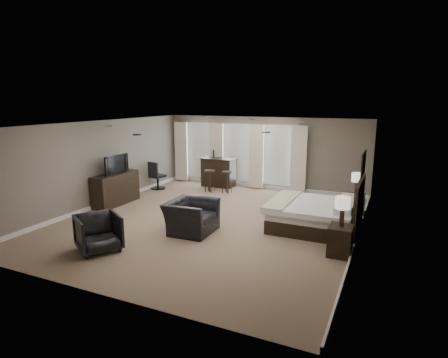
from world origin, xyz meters
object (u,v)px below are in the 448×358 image
at_px(nightstand_far, 355,206).
at_px(bar_stool_left, 210,181).
at_px(desk_chair, 158,175).
at_px(armchair_far, 98,231).
at_px(bed, 313,202).
at_px(dresser, 116,189).
at_px(lamp_near, 342,212).
at_px(bar_counter, 218,172).
at_px(nightstand_near, 340,241).
at_px(bar_stool_right, 227,182).
at_px(lamp_far, 357,184).
at_px(tv, 115,171).
at_px(armchair_near, 191,211).

relative_size(nightstand_far, bar_stool_left, 0.80).
bearing_deg(desk_chair, armchair_far, 123.08).
bearing_deg(bed, armchair_far, -138.74).
distance_m(nightstand_far, dresser, 7.15).
bearing_deg(desk_chair, bar_stool_left, -156.56).
distance_m(lamp_near, bar_counter, 6.91).
bearing_deg(armchair_far, nightstand_far, -12.58).
relative_size(bed, nightstand_near, 3.37).
bearing_deg(nightstand_far, lamp_near, -90.00).
height_order(bed, bar_stool_right, bed).
distance_m(lamp_near, bar_stool_right, 5.85).
relative_size(lamp_far, dresser, 0.37).
height_order(nightstand_far, bar_counter, bar_counter).
height_order(bar_counter, desk_chair, bar_counter).
bearing_deg(bar_stool_left, lamp_near, -36.99).
distance_m(armchair_far, desk_chair, 5.70).
bearing_deg(lamp_far, armchair_far, -134.50).
relative_size(nightstand_near, bar_stool_left, 0.81).
height_order(lamp_near, desk_chair, lamp_near).
relative_size(lamp_near, bar_stool_left, 0.81).
xyz_separation_m(lamp_near, bar_counter, (-5.08, 4.67, -0.41)).
height_order(nightstand_near, tv, tv).
distance_m(bar_stool_left, bar_stool_right, 0.63).
relative_size(bed, tv, 2.08).
xyz_separation_m(nightstand_far, dresser, (-6.92, -1.79, 0.17)).
xyz_separation_m(lamp_near, lamp_far, (0.00, 2.90, -0.01)).
xyz_separation_m(tv, bar_stool_left, (1.94, 2.64, -0.65)).
bearing_deg(lamp_far, bar_stool_left, 170.32).
height_order(armchair_far, bar_stool_left, armchair_far).
bearing_deg(bar_counter, bar_stool_right, -48.16).
height_order(bar_counter, bar_stool_left, bar_counter).
distance_m(bed, dresser, 6.04).
xyz_separation_m(armchair_near, bar_counter, (-1.54, 4.75, 0.01)).
bearing_deg(desk_chair, tv, 100.45).
relative_size(armchair_near, bar_counter, 0.98).
relative_size(lamp_near, desk_chair, 0.62).
height_order(bed, bar_stool_left, bed).
bearing_deg(armchair_near, tv, 68.47).
bearing_deg(desk_chair, nightstand_near, 165.40).
height_order(bar_stool_left, desk_chair, desk_chair).
relative_size(tv, desk_chair, 1.00).
relative_size(armchair_far, bar_stool_right, 1.16).
xyz_separation_m(lamp_near, armchair_far, (-4.77, -1.95, -0.50)).
distance_m(nightstand_far, armchair_far, 6.81).
bearing_deg(nightstand_far, dresser, -165.52).
height_order(dresser, armchair_far, dresser).
bearing_deg(tv, bar_stool_right, -42.93).
bearing_deg(bar_counter, dresser, -117.36).
height_order(bar_counter, bar_stool_right, bar_counter).
distance_m(lamp_far, bar_stool_left, 5.08).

